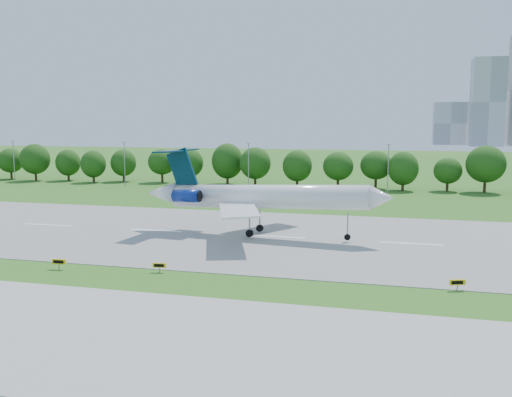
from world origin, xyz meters
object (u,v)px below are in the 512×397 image
object	(u,v)px
airliner	(255,195)
service_vehicle_b	(241,187)
taxi_sign_left	(59,262)
service_vehicle_a	(204,189)

from	to	relation	value
airliner	service_vehicle_b	world-z (taller)	airliner
service_vehicle_b	taxi_sign_left	bearing A→B (deg)	-164.93
taxi_sign_left	service_vehicle_b	xyz separation A→B (m)	(-1.03, 83.38, -0.28)
airliner	taxi_sign_left	bearing A→B (deg)	-119.32
taxi_sign_left	service_vehicle_a	world-z (taller)	service_vehicle_a
service_vehicle_a	taxi_sign_left	bearing A→B (deg)	177.33
taxi_sign_left	service_vehicle_a	size ratio (longest dim) A/B	0.47
taxi_sign_left	service_vehicle_a	distance (m)	77.61
taxi_sign_left	service_vehicle_b	bearing A→B (deg)	86.75
taxi_sign_left	airliner	bearing A→B (deg)	51.03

